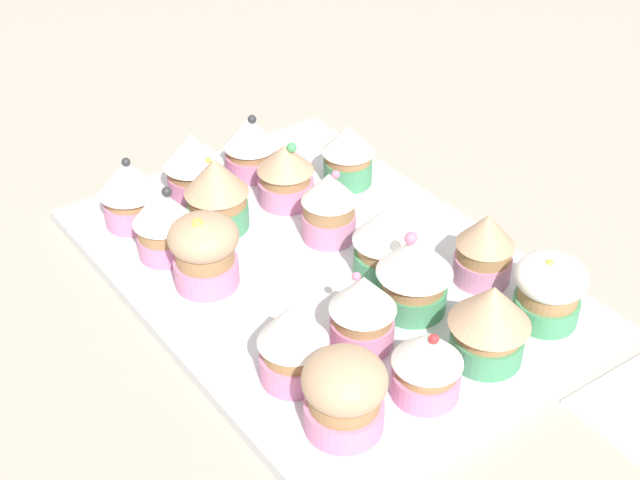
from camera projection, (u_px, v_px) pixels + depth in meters
The scene contains 20 objects.
ground_plane at pixel (320, 287), 85.49cm from camera, with size 180.00×180.00×3.00cm, color #B2A899.
baking_tray at pixel (320, 270), 84.24cm from camera, with size 48.41×34.15×1.20cm.
cupcake_0 at pixel (129, 190), 87.40cm from camera, with size 6.12×6.12×7.73cm.
cupcake_1 at pixel (163, 221), 83.07cm from camera, with size 5.81×5.81×7.77cm.
cupcake_2 at pixel (204, 250), 79.58cm from camera, with size 6.50×6.50×7.55cm.
cupcake_3 at pixel (293, 341), 69.59cm from camera, with size 5.81×5.81×7.72cm.
cupcake_4 at pixel (344, 393), 65.56cm from camera, with size 6.52×6.52×7.04cm.
cupcake_5 at pixel (193, 162), 91.77cm from camera, with size 6.37×6.37×7.27cm.
cupcake_6 at pixel (217, 192), 86.77cm from camera, with size 6.44×6.44×8.09cm.
cupcake_7 at pixel (363, 310), 73.05cm from camera, with size 5.72×5.72×7.43cm.
cupcake_8 at pixel (427, 363), 68.56cm from camera, with size 5.69×5.69×6.67cm.
cupcake_9 at pixel (250, 145), 95.38cm from camera, with size 5.83×5.83×7.20cm.
cupcake_10 at pixel (286, 173), 90.89cm from camera, with size 5.94×5.94×7.08cm.
cupcake_11 at pixel (329, 205), 85.49cm from camera, with size 5.46×5.46×7.63cm.
cupcake_12 at pixel (386, 239), 80.85cm from camera, with size 6.21×6.21×7.33cm.
cupcake_13 at pixel (415, 271), 76.46cm from camera, with size 6.81×6.81×8.22cm.
cupcake_14 at pixel (490, 321), 71.45cm from camera, with size 6.83×6.83×7.56cm.
cupcake_15 at pixel (348, 153), 93.74cm from camera, with size 5.63×5.63×6.95cm.
cupcake_16 at pixel (485, 247), 80.17cm from camera, with size 5.45×5.45×7.20cm.
cupcake_17 at pixel (549, 289), 75.75cm from camera, with size 6.27×6.27×6.71cm.
Camera 1 is at (53.07, -39.56, 52.79)cm, focal length 49.28 mm.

